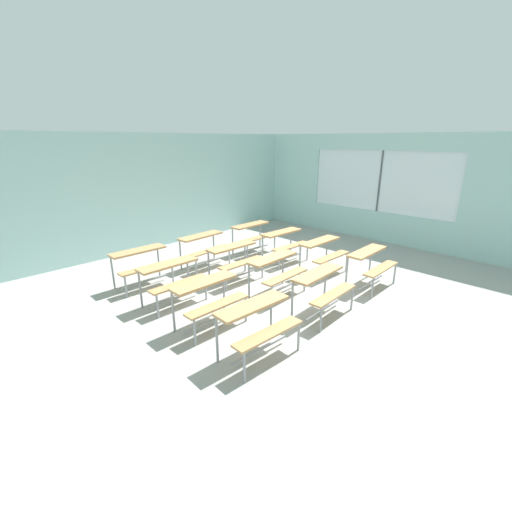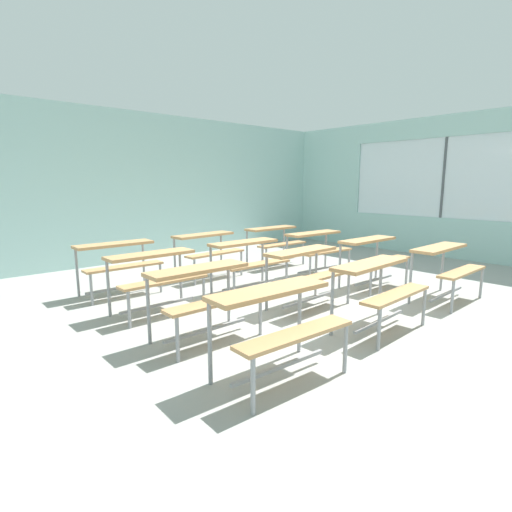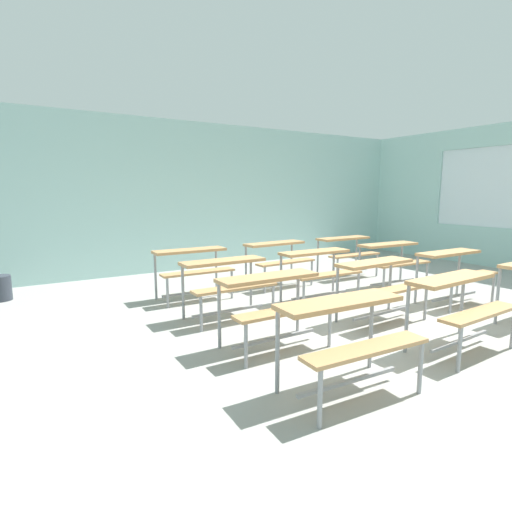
{
  "view_description": "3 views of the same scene",
  "coord_description": "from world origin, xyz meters",
  "px_view_note": "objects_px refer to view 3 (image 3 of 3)",
  "views": [
    {
      "loc": [
        -4.5,
        -3.94,
        2.83
      ],
      "look_at": [
        0.03,
        0.53,
        0.66
      ],
      "focal_mm": 24.07,
      "sensor_mm": 36.0,
      "label": 1
    },
    {
      "loc": [
        -3.8,
        -3.3,
        1.6
      ],
      "look_at": [
        -0.42,
        0.48,
        0.67
      ],
      "focal_mm": 28.0,
      "sensor_mm": 36.0,
      "label": 2
    },
    {
      "loc": [
        -3.8,
        -3.3,
        1.6
      ],
      "look_at": [
        -0.96,
        1.33,
        0.72
      ],
      "focal_mm": 28.0,
      "sensor_mm": 36.0,
      "label": 3
    }
  ],
  "objects_px": {
    "desk_bench_r2c0": "(227,275)",
    "desk_bench_r3c0": "(193,262)",
    "desk_bench_r3c2": "(347,247)",
    "desk_bench_r3c1": "(278,253)",
    "desk_bench_r1c1": "(381,276)",
    "trash_bin": "(0,288)",
    "desk_bench_r1c2": "(455,265)",
    "desk_bench_r1c0": "(274,294)",
    "desk_bench_r2c2": "(393,255)",
    "desk_bench_r2c1": "(319,264)",
    "desk_bench_r0c1": "(461,296)",
    "desk_bench_r0c0": "(348,325)"
  },
  "relations": [
    {
      "from": "desk_bench_r2c0",
      "to": "desk_bench_r3c0",
      "type": "distance_m",
      "value": 1.12
    },
    {
      "from": "desk_bench_r3c2",
      "to": "desk_bench_r3c1",
      "type": "bearing_deg",
      "value": 179.1
    },
    {
      "from": "desk_bench_r1c1",
      "to": "trash_bin",
      "type": "relative_size",
      "value": 3.0
    },
    {
      "from": "desk_bench_r1c1",
      "to": "desk_bench_r3c1",
      "type": "height_order",
      "value": "same"
    },
    {
      "from": "desk_bench_r1c2",
      "to": "desk_bench_r3c1",
      "type": "xyz_separation_m",
      "value": [
        -1.56,
        2.22,
        0.0
      ]
    },
    {
      "from": "desk_bench_r3c2",
      "to": "desk_bench_r1c1",
      "type": "bearing_deg",
      "value": -124.5
    },
    {
      "from": "desk_bench_r1c0",
      "to": "desk_bench_r2c2",
      "type": "xyz_separation_m",
      "value": [
        3.17,
        1.13,
        0.0
      ]
    },
    {
      "from": "desk_bench_r2c2",
      "to": "desk_bench_r1c2",
      "type": "bearing_deg",
      "value": -86.85
    },
    {
      "from": "desk_bench_r2c1",
      "to": "desk_bench_r3c1",
      "type": "distance_m",
      "value": 1.14
    },
    {
      "from": "desk_bench_r1c0",
      "to": "desk_bench_r1c1",
      "type": "relative_size",
      "value": 0.99
    },
    {
      "from": "desk_bench_r2c0",
      "to": "desk_bench_r2c1",
      "type": "bearing_deg",
      "value": -0.21
    },
    {
      "from": "desk_bench_r3c1",
      "to": "trash_bin",
      "type": "xyz_separation_m",
      "value": [
        -4.07,
        1.37,
        -0.38
      ]
    },
    {
      "from": "desk_bench_r0c1",
      "to": "desk_bench_r3c2",
      "type": "distance_m",
      "value": 3.62
    },
    {
      "from": "desk_bench_r2c0",
      "to": "desk_bench_r1c2",
      "type": "bearing_deg",
      "value": -19.27
    },
    {
      "from": "desk_bench_r2c0",
      "to": "trash_bin",
      "type": "relative_size",
      "value": 2.96
    },
    {
      "from": "desk_bench_r3c1",
      "to": "desk_bench_r3c2",
      "type": "relative_size",
      "value": 1.02
    },
    {
      "from": "desk_bench_r1c0",
      "to": "desk_bench_r1c1",
      "type": "xyz_separation_m",
      "value": [
        1.62,
        0.02,
        0.0
      ]
    },
    {
      "from": "desk_bench_r1c0",
      "to": "desk_bench_r1c2",
      "type": "bearing_deg",
      "value": 1.03
    },
    {
      "from": "desk_bench_r3c0",
      "to": "desk_bench_r3c2",
      "type": "bearing_deg",
      "value": 0.37
    },
    {
      "from": "desk_bench_r1c0",
      "to": "desk_bench_r2c2",
      "type": "height_order",
      "value": "same"
    },
    {
      "from": "desk_bench_r1c2",
      "to": "desk_bench_r2c1",
      "type": "xyz_separation_m",
      "value": [
        -1.62,
        1.08,
        0.0
      ]
    },
    {
      "from": "desk_bench_r1c0",
      "to": "desk_bench_r0c0",
      "type": "bearing_deg",
      "value": -91.14
    },
    {
      "from": "desk_bench_r0c0",
      "to": "desk_bench_r3c2",
      "type": "distance_m",
      "value": 4.59
    },
    {
      "from": "desk_bench_r3c2",
      "to": "desk_bench_r1c0",
      "type": "bearing_deg",
      "value": -144.4
    },
    {
      "from": "desk_bench_r0c0",
      "to": "desk_bench_r2c2",
      "type": "bearing_deg",
      "value": 37.72
    },
    {
      "from": "desk_bench_r0c1",
      "to": "desk_bench_r0c0",
      "type": "bearing_deg",
      "value": 179.69
    },
    {
      "from": "desk_bench_r2c0",
      "to": "desk_bench_r3c0",
      "type": "xyz_separation_m",
      "value": [
        -0.0,
        1.12,
        0.0
      ]
    },
    {
      "from": "desk_bench_r1c1",
      "to": "desk_bench_r3c1",
      "type": "distance_m",
      "value": 2.22
    },
    {
      "from": "desk_bench_r0c0",
      "to": "desk_bench_r1c0",
      "type": "relative_size",
      "value": 1.02
    },
    {
      "from": "desk_bench_r3c2",
      "to": "trash_bin",
      "type": "xyz_separation_m",
      "value": [
        -5.62,
        1.42,
        -0.38
      ]
    },
    {
      "from": "desk_bench_r3c0",
      "to": "trash_bin",
      "type": "relative_size",
      "value": 2.98
    },
    {
      "from": "desk_bench_r3c2",
      "to": "desk_bench_r2c2",
      "type": "bearing_deg",
      "value": -89.15
    },
    {
      "from": "desk_bench_r1c0",
      "to": "desk_bench_r0c1",
      "type": "bearing_deg",
      "value": -33.23
    },
    {
      "from": "desk_bench_r1c0",
      "to": "desk_bench_r2c0",
      "type": "bearing_deg",
      "value": 88.39
    },
    {
      "from": "desk_bench_r0c0",
      "to": "desk_bench_r1c1",
      "type": "xyz_separation_m",
      "value": [
        1.65,
        1.12,
        0.0
      ]
    },
    {
      "from": "desk_bench_r0c1",
      "to": "desk_bench_r1c2",
      "type": "height_order",
      "value": "same"
    },
    {
      "from": "desk_bench_r3c0",
      "to": "desk_bench_r3c1",
      "type": "bearing_deg",
      "value": 1.51
    },
    {
      "from": "desk_bench_r0c0",
      "to": "desk_bench_r3c1",
      "type": "relative_size",
      "value": 1.0
    },
    {
      "from": "desk_bench_r1c1",
      "to": "desk_bench_r2c0",
      "type": "bearing_deg",
      "value": 143.59
    },
    {
      "from": "desk_bench_r0c1",
      "to": "desk_bench_r1c2",
      "type": "bearing_deg",
      "value": 31.55
    },
    {
      "from": "trash_bin",
      "to": "desk_bench_r2c0",
      "type": "bearing_deg",
      "value": -45.15
    },
    {
      "from": "desk_bench_r2c2",
      "to": "desk_bench_r3c2",
      "type": "height_order",
      "value": "same"
    },
    {
      "from": "desk_bench_r2c0",
      "to": "desk_bench_r3c1",
      "type": "xyz_separation_m",
      "value": [
        1.57,
        1.14,
        0.0
      ]
    },
    {
      "from": "desk_bench_r1c2",
      "to": "desk_bench_r2c2",
      "type": "height_order",
      "value": "same"
    },
    {
      "from": "trash_bin",
      "to": "desk_bench_r3c2",
      "type": "bearing_deg",
      "value": -14.18
    },
    {
      "from": "desk_bench_r1c1",
      "to": "desk_bench_r3c0",
      "type": "relative_size",
      "value": 1.01
    },
    {
      "from": "desk_bench_r1c1",
      "to": "desk_bench_r3c2",
      "type": "height_order",
      "value": "same"
    },
    {
      "from": "desk_bench_r2c2",
      "to": "desk_bench_r3c1",
      "type": "relative_size",
      "value": 1.0
    },
    {
      "from": "desk_bench_r1c0",
      "to": "desk_bench_r3c1",
      "type": "relative_size",
      "value": 0.98
    },
    {
      "from": "desk_bench_r1c2",
      "to": "desk_bench_r3c1",
      "type": "relative_size",
      "value": 0.98
    }
  ]
}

